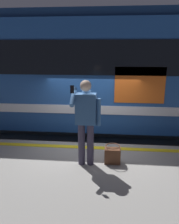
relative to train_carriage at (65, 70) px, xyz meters
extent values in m
plane|color=#4C4742|center=(-1.05, 2.11, -2.61)|extent=(25.62, 25.62, 0.00)
cube|color=yellow|center=(-1.05, 2.41, -1.65)|extent=(16.74, 0.16, 0.01)
cube|color=slate|center=(-1.05, 0.71, -2.53)|extent=(22.20, 0.08, 0.16)
cube|color=slate|center=(-1.05, -0.72, -2.53)|extent=(22.20, 0.08, 0.16)
cube|color=#1E478C|center=(0.00, -0.01, -0.10)|extent=(13.05, 2.90, 3.11)
cube|color=navy|center=(0.00, -0.01, 1.57)|extent=(12.79, 2.67, 0.24)
cube|color=black|center=(0.00, 1.46, 0.44)|extent=(12.40, 0.03, 0.90)
cube|color=silver|center=(0.00, 1.46, -0.96)|extent=(12.40, 0.03, 0.24)
cube|color=#D85919|center=(-2.28, 1.46, -0.26)|extent=(1.31, 0.02, 0.95)
cylinder|color=#383347|center=(-1.15, 3.23, -1.21)|extent=(0.14, 0.14, 0.89)
cylinder|color=#383347|center=(-0.97, 3.23, -1.21)|extent=(0.14, 0.14, 0.89)
cube|color=#2D517F|center=(-1.06, 3.23, -0.47)|extent=(0.40, 0.24, 0.61)
sphere|color=#2D517F|center=(-1.06, 3.07, -0.19)|extent=(0.20, 0.20, 0.20)
sphere|color=beige|center=(-1.06, 3.23, -0.02)|extent=(0.22, 0.22, 0.22)
cylinder|color=#2D517F|center=(-1.31, 3.23, -0.53)|extent=(0.09, 0.09, 0.55)
cylinder|color=#2D517F|center=(-0.83, 3.31, -0.22)|extent=(0.09, 0.42, 0.33)
cube|color=black|center=(-0.83, 3.41, -0.06)|extent=(0.07, 0.02, 0.15)
cube|color=#59331E|center=(-1.61, 3.13, -1.50)|extent=(0.33, 0.18, 0.32)
torus|color=#59331E|center=(-1.61, 3.13, -1.27)|extent=(0.30, 0.30, 0.02)
camera|label=1|loc=(-1.56, 7.51, 0.66)|focal=36.63mm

